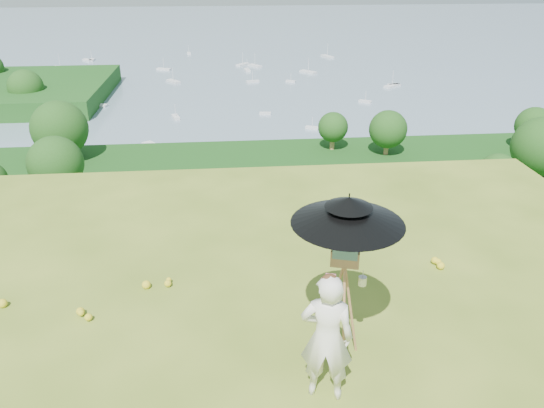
{
  "coord_description": "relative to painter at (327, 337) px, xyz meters",
  "views": [
    {
      "loc": [
        -0.3,
        -5.01,
        4.69
      ],
      "look_at": [
        0.4,
        2.62,
        1.07
      ],
      "focal_mm": 35.0,
      "sensor_mm": 36.0,
      "label": 1
    }
  ],
  "objects": [
    {
      "name": "slope_trees",
      "position": [
        -0.74,
        35.38,
        -15.82
      ],
      "size": [
        110.0,
        50.0,
        6.0
      ],
      "primitive_type": null,
      "color": "#1E4414",
      "rests_on": "forest_slope"
    },
    {
      "name": "moored_boats",
      "position": [
        -13.24,
        161.38,
        -34.47
      ],
      "size": [
        140.0,
        140.0,
        0.7
      ],
      "primitive_type": null,
      "color": "silver",
      "rests_on": "bay_water"
    },
    {
      "name": "painter_cap",
      "position": [
        0.0,
        0.0,
        0.78
      ],
      "size": [
        0.24,
        0.27,
        0.1
      ],
      "primitive_type": null,
      "rotation": [
        0.0,
        0.0,
        -0.28
      ],
      "color": "#C0696E",
      "rests_on": "painter"
    },
    {
      "name": "painter",
      "position": [
        0.0,
        0.0,
        0.0
      ],
      "size": [
        0.68,
        0.53,
        1.64
      ],
      "primitive_type": "imported",
      "rotation": [
        0.0,
        0.0,
        2.89
      ],
      "color": "white",
      "rests_on": "ground"
    },
    {
      "name": "forest_slope",
      "position": [
        -0.74,
        35.38,
        -29.82
      ],
      "size": [
        140.0,
        56.0,
        22.0
      ],
      "primitive_type": "cube",
      "color": "#113E11",
      "rests_on": "bay_water"
    },
    {
      "name": "bay_water",
      "position": [
        -0.74,
        240.38,
        -34.82
      ],
      "size": [
        700.0,
        700.0,
        0.0
      ],
      "primitive_type": "plane",
      "color": "slate",
      "rests_on": "ground"
    },
    {
      "name": "wildflowers",
      "position": [
        -0.74,
        0.63,
        -0.76
      ],
      "size": [
        10.0,
        10.5,
        0.12
      ],
      "primitive_type": null,
      "color": "yellow",
      "rests_on": "ground"
    },
    {
      "name": "harbor_town",
      "position": [
        -0.74,
        75.38,
        -30.32
      ],
      "size": [
        110.0,
        22.0,
        5.0
      ],
      "primitive_type": null,
      "color": "silver",
      "rests_on": "shoreline_tier"
    },
    {
      "name": "field_easel",
      "position": [
        0.28,
        0.54,
        0.05
      ],
      "size": [
        0.82,
        0.82,
        1.74
      ],
      "primitive_type": null,
      "rotation": [
        0.0,
        0.0,
        -0.29
      ],
      "color": "#A76B46",
      "rests_on": "ground"
    },
    {
      "name": "ground",
      "position": [
        -0.74,
        0.38,
        -0.82
      ],
      "size": [
        14.0,
        14.0,
        0.0
      ],
      "primitive_type": "plane",
      "color": "#5A7220",
      "rests_on": "ground"
    },
    {
      "name": "shoreline_tier",
      "position": [
        -0.74,
        75.38,
        -36.82
      ],
      "size": [
        170.0,
        28.0,
        8.0
      ],
      "primitive_type": "cube",
      "color": "gray",
      "rests_on": "bay_water"
    },
    {
      "name": "sun_umbrella",
      "position": [
        0.29,
        0.57,
        1.05
      ],
      "size": [
        1.49,
        1.49,
        0.88
      ],
      "primitive_type": null,
      "rotation": [
        0.0,
        0.0,
        -0.17
      ],
      "color": "black",
      "rests_on": "field_easel"
    }
  ]
}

